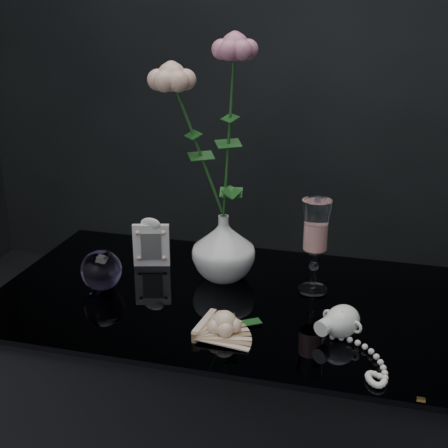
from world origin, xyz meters
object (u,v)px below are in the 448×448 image
(wine_glass, at_px, (315,247))
(pearl_jar, at_px, (342,320))
(picture_frame, at_px, (151,242))
(paperweight, at_px, (101,270))
(loose_rose, at_px, (224,323))
(vase, at_px, (224,247))

(wine_glass, distance_m, pearl_jar, 0.21)
(picture_frame, xyz_separation_m, paperweight, (-0.06, -0.15, -0.02))
(wine_glass, xyz_separation_m, picture_frame, (-0.40, 0.04, -0.04))
(loose_rose, distance_m, pearl_jar, 0.23)
(vase, xyz_separation_m, paperweight, (-0.25, -0.13, -0.03))
(wine_glass, distance_m, picture_frame, 0.40)
(vase, bearing_deg, loose_rose, -74.60)
(picture_frame, distance_m, pearl_jar, 0.52)
(wine_glass, bearing_deg, loose_rose, -120.94)
(vase, bearing_deg, pearl_jar, -33.81)
(picture_frame, bearing_deg, loose_rose, -62.39)
(vase, relative_size, picture_frame, 1.24)
(paperweight, relative_size, pearl_jar, 0.40)
(paperweight, bearing_deg, wine_glass, 13.95)
(loose_rose, bearing_deg, pearl_jar, 10.55)
(vase, distance_m, paperweight, 0.28)
(loose_rose, bearing_deg, paperweight, 155.06)
(paperweight, xyz_separation_m, loose_rose, (0.32, -0.12, -0.02))
(loose_rose, height_order, pearl_jar, pearl_jar)
(vase, distance_m, pearl_jar, 0.35)
(picture_frame, xyz_separation_m, pearl_jar, (0.48, -0.22, -0.03))
(loose_rose, relative_size, pearl_jar, 0.64)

